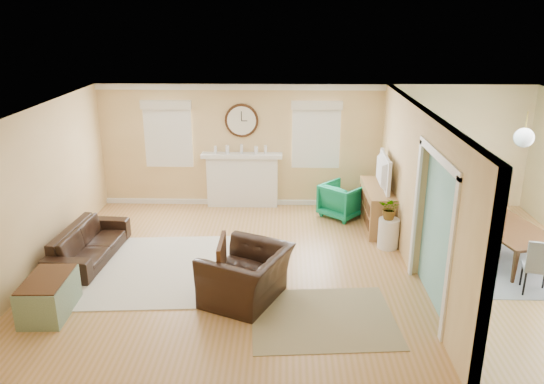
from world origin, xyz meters
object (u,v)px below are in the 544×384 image
Objects in this scene: credenza at (377,207)px; sofa at (89,243)px; eames_chair at (246,276)px; dining_table at (509,243)px; green_chair at (342,200)px.

sofa is at bearing -162.93° from credenza.
credenza reaches higher than eames_chair.
dining_table is at bearing -35.41° from credenza.
sofa is at bearing 67.18° from green_chair.
eames_chair is 0.78× the size of credenza.
credenza is at bearing -69.34° from sofa.
green_chair is at bearing 40.89° from dining_table.
credenza reaches higher than sofa.
green_chair is (1.72, 3.37, -0.04)m from eames_chair.
sofa is 4.94m from green_chair.
credenza is 0.91× the size of dining_table.
eames_chair is at bearing -129.47° from credenza.
dining_table reaches higher than sofa.
credenza is (2.34, 2.84, 0.01)m from eames_chair.
eames_chair is 3.78m from green_chair.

